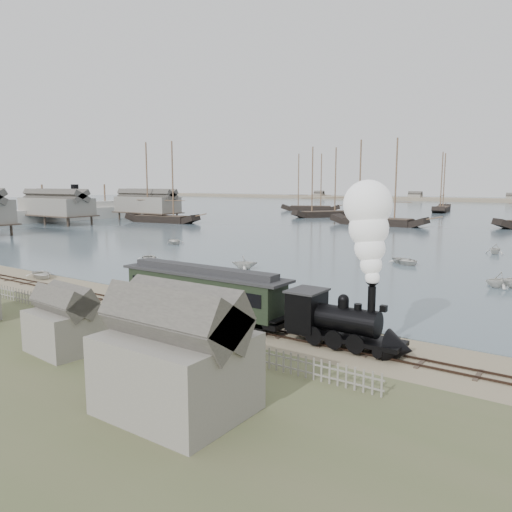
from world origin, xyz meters
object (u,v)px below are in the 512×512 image
Objects in this scene: passenger_coach at (203,290)px; steamship at (75,202)px; locomotive at (360,277)px; beached_dinghy at (41,274)px.

steamship reaches higher than passenger_coach.
locomotive is 37.05m from beached_dinghy.
passenger_coach is 3.82× the size of beached_dinghy.
beached_dinghy is at bearing 176.43° from locomotive.
steamship is at bearing 70.17° from beached_dinghy.
passenger_coach is 108.14m from steamship.
steamship is at bearing 152.40° from locomotive.
passenger_coach is 24.72m from beached_dinghy.
locomotive is 2.65× the size of beached_dinghy.
steamship reaches higher than beached_dinghy.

